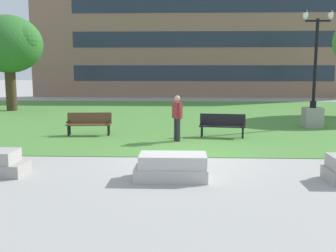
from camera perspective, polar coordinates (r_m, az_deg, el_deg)
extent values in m
plane|color=#A3A09B|center=(12.15, 3.08, -4.63)|extent=(140.00, 140.00, 0.00)
cube|color=#4C8438|center=(22.01, 2.74, 1.36)|extent=(40.00, 20.00, 0.02)
cube|color=#BCB7B2|center=(9.85, 0.45, -6.82)|extent=(1.80, 0.90, 0.32)
cube|color=beige|center=(9.76, 0.72, -5.02)|extent=(1.66, 0.83, 0.32)
cube|color=black|center=(15.60, 7.88, -0.03)|extent=(1.84, 0.66, 0.05)
cube|color=black|center=(15.82, 7.92, 0.93)|extent=(1.80, 0.35, 0.46)
cube|color=black|center=(15.63, 4.81, 0.48)|extent=(0.11, 0.40, 0.04)
cube|color=black|center=(15.58, 10.98, 0.33)|extent=(0.11, 0.40, 0.04)
cylinder|color=black|center=(15.52, 4.89, -0.89)|extent=(0.07, 0.07, 0.41)
cylinder|color=black|center=(15.48, 10.81, -1.04)|extent=(0.07, 0.07, 0.41)
cylinder|color=black|center=(15.83, 4.99, -0.71)|extent=(0.07, 0.07, 0.41)
cylinder|color=black|center=(15.79, 10.78, -0.85)|extent=(0.07, 0.07, 0.41)
cube|color=brown|center=(16.21, -11.43, 0.21)|extent=(1.83, 0.57, 0.05)
cube|color=brown|center=(16.43, -11.31, 1.13)|extent=(1.80, 0.25, 0.46)
cube|color=black|center=(16.36, -14.35, 0.60)|extent=(0.09, 0.40, 0.04)
cube|color=black|center=(16.08, -8.49, 0.65)|extent=(0.09, 0.40, 0.04)
cylinder|color=black|center=(16.25, -14.28, -0.70)|extent=(0.07, 0.07, 0.41)
cylinder|color=black|center=(15.98, -8.67, -0.69)|extent=(0.07, 0.07, 0.41)
cylinder|color=black|center=(16.55, -14.05, -0.53)|extent=(0.07, 0.07, 0.41)
cylinder|color=black|center=(16.29, -8.54, -0.51)|extent=(0.07, 0.07, 0.41)
cube|color=gray|center=(19.25, 20.22, 1.18)|extent=(0.80, 0.80, 0.90)
cylinder|color=black|center=(19.19, 20.31, 2.96)|extent=(0.28, 0.28, 0.30)
cylinder|color=black|center=(19.11, 20.60, 8.44)|extent=(0.14, 0.14, 3.98)
cube|color=black|center=(19.22, 20.91, 14.07)|extent=(1.10, 0.08, 0.08)
ellipsoid|color=white|center=(19.08, 19.33, 14.92)|extent=(0.22, 0.22, 0.36)
cone|color=black|center=(19.10, 19.36, 15.50)|extent=(0.20, 0.20, 0.13)
ellipsoid|color=white|center=(19.42, 22.54, 14.63)|extent=(0.22, 0.22, 0.36)
cone|color=black|center=(19.44, 22.57, 15.21)|extent=(0.20, 0.20, 0.13)
cylinder|color=#42301E|center=(26.87, -21.85, 5.31)|extent=(0.65, 0.65, 3.01)
ellipsoid|color=#2D6B28|center=(26.88, -22.17, 10.96)|extent=(4.18, 4.18, 3.56)
sphere|color=#2D6B28|center=(26.10, -20.45, 11.60)|extent=(2.09, 2.09, 2.09)
cylinder|color=#28282D|center=(14.76, 1.16, -0.48)|extent=(0.15, 0.15, 0.86)
cylinder|color=#28282D|center=(14.58, 1.50, -0.59)|extent=(0.15, 0.15, 0.86)
cube|color=maroon|center=(14.58, 1.34, 2.30)|extent=(0.40, 0.47, 0.60)
cylinder|color=maroon|center=(14.82, 0.90, 2.50)|extent=(0.15, 0.17, 0.56)
cylinder|color=maroon|center=(14.32, 1.80, 2.29)|extent=(0.15, 0.17, 0.56)
sphere|color=tan|center=(14.53, 1.35, 4.02)|extent=(0.22, 0.22, 0.22)
cube|color=#8E6B56|center=(36.58, 5.10, 14.69)|extent=(31.30, 1.00, 13.36)
cube|color=#232D3D|center=(35.86, 5.04, 7.64)|extent=(23.48, 0.03, 1.40)
cube|color=#232D3D|center=(35.94, 5.11, 12.43)|extent=(23.48, 0.03, 1.40)
cube|color=#232D3D|center=(36.26, 5.17, 17.16)|extent=(23.48, 0.03, 1.40)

